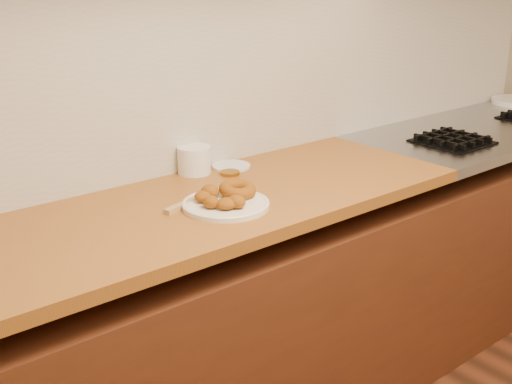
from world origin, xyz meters
The scene contains 13 objects.
wall_back centered at (0.00, 2.00, 1.35)m, with size 4.00×0.02×2.70m, color #B4A98C.
base_cabinet centered at (0.00, 1.69, 0.39)m, with size 3.60×0.60×0.77m, color #4E2511.
butcher_block centered at (-0.65, 1.69, 0.88)m, with size 2.30×0.62×0.04m, color #995620.
stovetop centered at (1.15, 1.69, 0.88)m, with size 1.30×0.62×0.04m, color #9EA0A5.
backsplash centered at (0.00, 1.99, 1.20)m, with size 3.60×0.02×0.60m, color #B7B3A6.
burner_grates centered at (1.13, 1.61, 0.91)m, with size 0.91×0.26×0.03m.
donut_plate centered at (-0.34, 1.61, 0.91)m, with size 0.26×0.26×0.01m, color white.
ring_donut centered at (-0.28, 1.63, 0.93)m, with size 0.11×0.11×0.04m, color #904F08.
fried_dough_chunks centered at (-0.37, 1.61, 0.93)m, with size 0.11×0.18×0.04m.
plastic_tub centered at (-0.23, 1.94, 0.95)m, with size 0.11×0.11×0.09m, color white.
tub_lid centered at (-0.09, 1.91, 0.90)m, with size 0.14×0.14×0.01m, color silver.
brass_jar_lid centered at (-0.15, 1.85, 0.91)m, with size 0.07×0.07×0.01m, color #9D6D1D.
wooden_utensil centered at (-0.42, 1.69, 0.91)m, with size 0.19×0.02×0.02m, color #A9874F.
Camera 1 is at (-1.40, 0.17, 1.58)m, focal length 45.00 mm.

